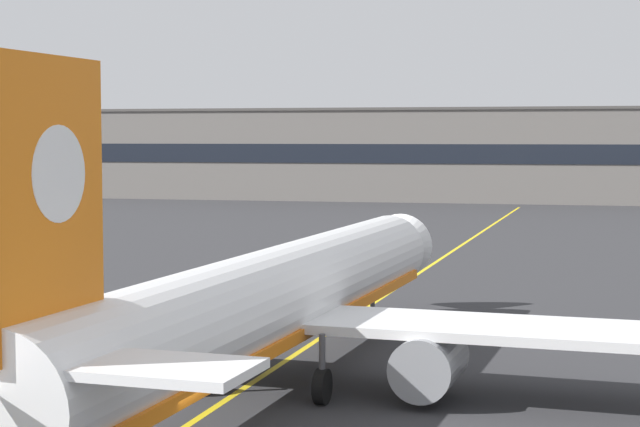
# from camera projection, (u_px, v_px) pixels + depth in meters

# --- Properties ---
(taxiway_centreline) EXTENTS (9.21, 179.79, 0.01)m
(taxiway_centreline) POSITION_uv_depth(u_px,v_px,m) (362.00, 310.00, 59.89)
(taxiway_centreline) COLOR yellow
(taxiway_centreline) RESTS_ON ground
(airliner_foreground) EXTENTS (32.29, 41.52, 11.65)m
(airliner_foreground) POSITION_uv_depth(u_px,v_px,m) (273.00, 301.00, 41.29)
(airliner_foreground) COLOR white
(airliner_foreground) RESTS_ON ground
(safety_cone_by_nose_gear) EXTENTS (0.44, 0.44, 0.55)m
(safety_cone_by_nose_gear) POSITION_uv_depth(u_px,v_px,m) (373.00, 313.00, 57.33)
(safety_cone_by_nose_gear) COLOR orange
(safety_cone_by_nose_gear) RESTS_ON ground
(terminal_building) EXTENTS (111.42, 12.40, 13.83)m
(terminal_building) POSITION_uv_depth(u_px,v_px,m) (441.00, 155.00, 160.71)
(terminal_building) COLOR slate
(terminal_building) RESTS_ON ground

